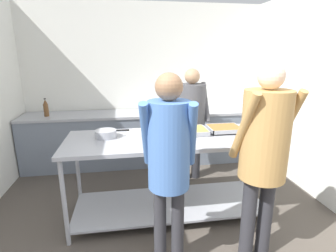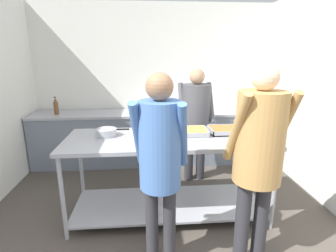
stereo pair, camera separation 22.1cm
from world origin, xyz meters
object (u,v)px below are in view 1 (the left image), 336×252
(broccoli_bowl, at_px, (158,127))
(guest_serving_left, at_px, (264,146))
(serving_tray_roast, at_px, (189,131))
(water_bottle, at_px, (46,108))
(plate_stack, at_px, (138,134))
(cook_behind_counter, at_px, (191,114))
(serving_tray_vegetables, at_px, (224,129))
(sauce_pan, at_px, (106,133))
(guest_serving_right, at_px, (169,154))

(broccoli_bowl, relative_size, guest_serving_left, 0.10)
(serving_tray_roast, xyz_separation_m, water_bottle, (-1.92, 1.42, 0.05))
(plate_stack, bearing_deg, cook_behind_counter, 44.30)
(serving_tray_vegetables, relative_size, guest_serving_left, 0.22)
(sauce_pan, bearing_deg, guest_serving_right, -57.88)
(serving_tray_vegetables, bearing_deg, guest_serving_right, -131.71)
(serving_tray_roast, xyz_separation_m, cook_behind_counter, (0.21, 0.75, 0.03))
(sauce_pan, bearing_deg, water_bottle, 125.00)
(guest_serving_right, bearing_deg, plate_stack, 103.53)
(broccoli_bowl, distance_m, serving_tray_roast, 0.38)
(broccoli_bowl, height_order, guest_serving_left, guest_serving_left)
(sauce_pan, xyz_separation_m, guest_serving_right, (0.55, -0.88, 0.06))
(sauce_pan, relative_size, serving_tray_vegetables, 0.96)
(serving_tray_roast, distance_m, guest_serving_right, 0.96)
(broccoli_bowl, height_order, serving_tray_roast, broccoli_bowl)
(sauce_pan, distance_m, broccoli_bowl, 0.63)
(cook_behind_counter, height_order, water_bottle, cook_behind_counter)
(sauce_pan, height_order, serving_tray_vegetables, sauce_pan)
(serving_tray_roast, distance_m, guest_serving_left, 1.01)
(plate_stack, relative_size, broccoli_bowl, 1.38)
(sauce_pan, relative_size, water_bottle, 1.32)
(guest_serving_left, relative_size, water_bottle, 6.26)
(plate_stack, height_order, broccoli_bowl, broccoli_bowl)
(serving_tray_vegetables, relative_size, cook_behind_counter, 0.24)
(sauce_pan, distance_m, guest_serving_right, 1.04)
(plate_stack, relative_size, guest_serving_right, 0.15)
(serving_tray_vegetables, xyz_separation_m, cook_behind_counter, (-0.22, 0.72, 0.03))
(broccoli_bowl, xyz_separation_m, serving_tray_roast, (0.33, -0.19, -0.01))
(cook_behind_counter, relative_size, water_bottle, 5.80)
(sauce_pan, height_order, serving_tray_roast, sauce_pan)
(guest_serving_left, distance_m, cook_behind_counter, 1.68)
(sauce_pan, distance_m, serving_tray_roast, 0.93)
(cook_behind_counter, xyz_separation_m, water_bottle, (-2.14, 0.67, 0.02))
(sauce_pan, bearing_deg, serving_tray_roast, 0.52)
(sauce_pan, xyz_separation_m, serving_tray_vegetables, (1.36, 0.03, -0.02))
(sauce_pan, distance_m, cook_behind_counter, 1.37)
(plate_stack, height_order, serving_tray_roast, plate_stack)
(serving_tray_vegetables, distance_m, water_bottle, 2.74)
(plate_stack, xyz_separation_m, guest_serving_left, (0.99, -0.89, 0.11))
(guest_serving_left, bearing_deg, guest_serving_right, 177.68)
(broccoli_bowl, relative_size, cook_behind_counter, 0.11)
(sauce_pan, height_order, water_bottle, water_bottle)
(serving_tray_vegetables, relative_size, water_bottle, 1.37)
(cook_behind_counter, bearing_deg, broccoli_bowl, -134.36)
(sauce_pan, distance_m, plate_stack, 0.34)
(plate_stack, distance_m, guest_serving_left, 1.34)
(sauce_pan, distance_m, guest_serving_left, 1.62)
(water_bottle, bearing_deg, serving_tray_vegetables, -30.55)
(broccoli_bowl, bearing_deg, sauce_pan, -161.52)
(serving_tray_roast, relative_size, cook_behind_counter, 0.25)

